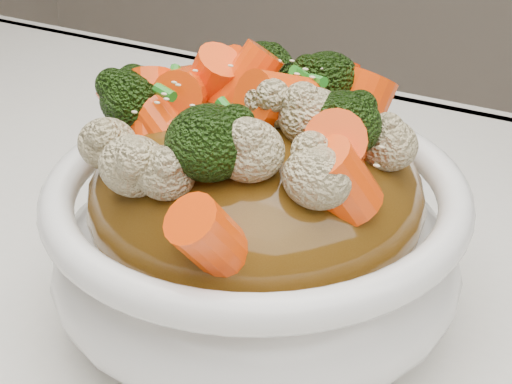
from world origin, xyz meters
The scene contains 7 objects.
bowl centered at (-0.04, 0.05, 0.80)m, with size 0.23×0.23×0.09m, color white, non-canonical shape.
sauce_base centered at (-0.04, 0.05, 0.83)m, with size 0.18×0.18×0.10m, color #54350E.
carrots centered at (-0.04, 0.05, 0.89)m, with size 0.18×0.18×0.05m, color #FF4808, non-canonical shape.
broccoli centered at (-0.04, 0.05, 0.89)m, with size 0.18×0.18×0.05m, color black, non-canonical shape.
cauliflower centered at (-0.04, 0.05, 0.89)m, with size 0.18×0.18×0.04m, color #CCBC8B, non-canonical shape.
scallions centered at (-0.04, 0.05, 0.90)m, with size 0.14×0.14×0.02m, color #207A1C, non-canonical shape.
sesame_seeds centered at (-0.04, 0.05, 0.90)m, with size 0.17×0.17×0.01m, color beige, non-canonical shape.
Camera 1 is at (0.13, -0.28, 1.04)m, focal length 55.00 mm.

